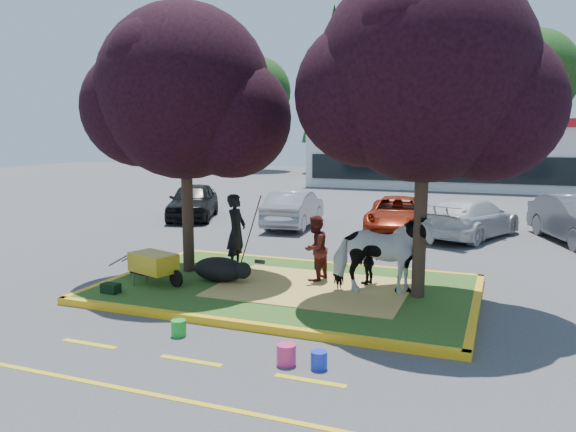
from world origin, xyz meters
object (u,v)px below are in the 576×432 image
(calf, at_px, (220,269))
(wheelbarrow, at_px, (154,263))
(bucket_pink, at_px, (286,354))
(bucket_blue, at_px, (319,360))
(car_black, at_px, (193,201))
(handler, at_px, (236,231))
(cow, at_px, (381,255))
(car_silver, at_px, (294,208))
(bucket_green, at_px, (179,328))

(calf, xyz_separation_m, wheelbarrow, (-1.24, -0.81, 0.22))
(bucket_pink, relative_size, bucket_blue, 1.19)
(car_black, bearing_deg, bucket_pink, -75.21)
(handler, xyz_separation_m, car_black, (-5.89, 7.79, -0.36))
(cow, height_order, bucket_blue, cow)
(cow, relative_size, calf, 1.60)
(calf, bearing_deg, car_black, 128.39)
(cow, distance_m, car_black, 13.20)
(calf, bearing_deg, handler, 102.98)
(wheelbarrow, bearing_deg, cow, 30.55)
(car_black, xyz_separation_m, car_silver, (4.67, -0.37, -0.05))
(handler, distance_m, car_silver, 7.53)
(calf, distance_m, car_black, 10.93)
(cow, xyz_separation_m, calf, (-3.74, -0.26, -0.59))
(cow, bearing_deg, bucket_green, 125.94)
(car_silver, bearing_deg, bucket_pink, 104.30)
(bucket_green, height_order, car_silver, car_silver)
(cow, xyz_separation_m, car_silver, (-5.15, 8.44, -0.32))
(cow, xyz_separation_m, car_black, (-9.82, 8.81, -0.28))
(handler, bearing_deg, wheelbarrow, 150.21)
(bucket_pink, bearing_deg, wheelbarrow, 147.39)
(handler, distance_m, wheelbarrow, 2.39)
(bucket_blue, bearing_deg, cow, 87.86)
(wheelbarrow, distance_m, bucket_green, 3.12)
(wheelbarrow, bearing_deg, handler, 81.75)
(bucket_pink, height_order, car_black, car_black)
(calf, xyz_separation_m, car_silver, (-1.42, 8.70, 0.27))
(bucket_pink, bearing_deg, bucket_blue, 4.28)
(bucket_green, bearing_deg, handler, 103.07)
(cow, xyz_separation_m, bucket_blue, (-0.14, -3.79, -0.89))
(wheelbarrow, height_order, bucket_pink, wheelbarrow)
(bucket_blue, bearing_deg, car_black, 127.51)
(bucket_pink, bearing_deg, car_black, 125.90)
(cow, distance_m, car_silver, 9.90)
(wheelbarrow, relative_size, bucket_pink, 5.89)
(bucket_blue, relative_size, car_black, 0.06)
(cow, xyz_separation_m, bucket_pink, (-0.66, -3.83, -0.86))
(bucket_green, distance_m, bucket_pink, 2.29)
(handler, height_order, bucket_blue, handler)
(cow, height_order, wheelbarrow, cow)
(wheelbarrow, xyz_separation_m, bucket_blue, (4.84, -2.72, -0.52))
(handler, bearing_deg, bucket_blue, -144.98)
(calf, distance_m, handler, 1.46)
(handler, bearing_deg, bucket_pink, -149.25)
(cow, bearing_deg, car_black, 34.94)
(calf, height_order, bucket_green, calf)
(car_silver, bearing_deg, car_black, -10.33)
(cow, relative_size, car_silver, 0.49)
(wheelbarrow, bearing_deg, calf, 51.64)
(wheelbarrow, xyz_separation_m, bucket_pink, (4.31, -2.76, -0.49))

